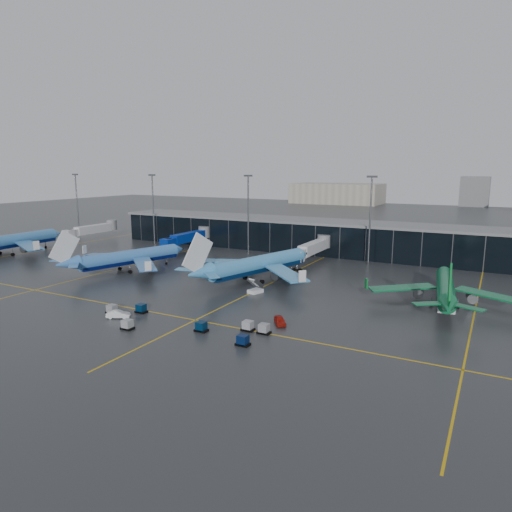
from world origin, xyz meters
The scene contains 14 objects.
ground centered at (0.00, 0.00, 0.00)m, with size 600.00×600.00×0.00m, color #282B2D.
terminal_pier centered at (0.00, 62.00, 5.42)m, with size 142.00×17.00×10.70m.
jet_bridges centered at (-35.00, 42.99, 4.55)m, with size 94.00×27.50×7.20m.
flood_masts centered at (5.00, 50.00, 13.81)m, with size 203.00×0.50×25.50m.
distant_hangars centered at (49.94, 270.08, 8.79)m, with size 260.00×71.00×22.00m.
taxi_lines centered at (10.00, 10.61, 0.01)m, with size 220.00×120.00×0.02m.
airliner_klm_west centered at (-81.51, 11.14, 6.84)m, with size 39.06×44.48×13.67m, color #397BBD, non-canonical shape.
airliner_arkefly centered at (-29.82, 10.82, 6.04)m, with size 34.54×39.34×12.09m, color #3D7AC8, non-canonical shape.
airliner_klm_near centered at (6.03, 17.75, 6.57)m, with size 37.53×42.74×13.13m, color #4196D6, non-canonical shape.
airliner_aer_lingus centered at (49.18, 17.13, 5.57)m, with size 31.85×36.27×11.15m, color #0C6638, non-canonical shape.
baggage_carts centered at (11.10, -18.76, 0.76)m, with size 32.96×10.77×1.70m.
mobile_airstair centered at (10.83, 6.79, 0.77)m, with size 2.95×3.66×3.45m.
service_van_red centered at (24.70, -9.81, 0.73)m, with size 1.72×4.27×1.45m, color #A8170C.
service_van_white centered at (-3.38, -20.71, 0.71)m, with size 1.51×4.33×1.43m, color silver.
Camera 1 is at (57.51, -80.25, 27.21)m, focal length 32.00 mm.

